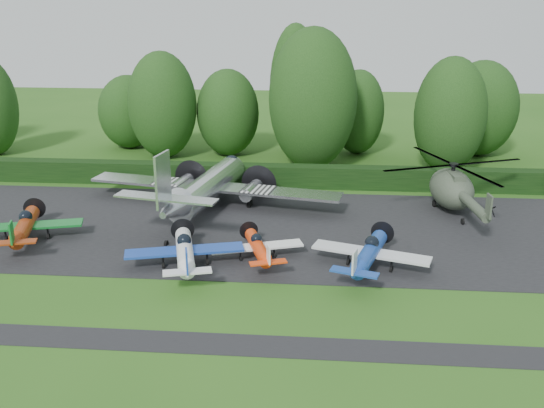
# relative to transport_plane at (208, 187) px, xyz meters

# --- Properties ---
(ground) EXTENTS (160.00, 160.00, 0.00)m
(ground) POSITION_rel_transport_plane_xyz_m (2.56, -14.09, -1.94)
(ground) COLOR #295919
(ground) RESTS_ON ground
(apron) EXTENTS (70.00, 18.00, 0.01)m
(apron) POSITION_rel_transport_plane_xyz_m (2.56, -4.09, -1.93)
(apron) COLOR black
(apron) RESTS_ON ground
(taxiway_verge) EXTENTS (70.00, 2.00, 0.00)m
(taxiway_verge) POSITION_rel_transport_plane_xyz_m (2.56, -20.09, -1.94)
(taxiway_verge) COLOR black
(taxiway_verge) RESTS_ON ground
(hedgerow) EXTENTS (90.00, 1.60, 2.00)m
(hedgerow) POSITION_rel_transport_plane_xyz_m (2.56, 6.91, -1.94)
(hedgerow) COLOR black
(hedgerow) RESTS_ON ground
(transport_plane) EXTENTS (21.69, 16.63, 6.95)m
(transport_plane) POSITION_rel_transport_plane_xyz_m (0.00, 0.00, 0.00)
(transport_plane) COLOR silver
(transport_plane) RESTS_ON ground
(light_plane_red) EXTENTS (7.76, 8.15, 2.98)m
(light_plane_red) POSITION_rel_transport_plane_xyz_m (-11.72, -7.93, -0.70)
(light_plane_red) COLOR #902F0D
(light_plane_red) RESTS_ON ground
(light_plane_white) EXTENTS (7.65, 8.04, 2.94)m
(light_plane_white) POSITION_rel_transport_plane_xyz_m (0.58, -11.35, -0.71)
(light_plane_white) COLOR white
(light_plane_white) RESTS_ON ground
(light_plane_orange) EXTENTS (6.22, 6.54, 2.39)m
(light_plane_orange) POSITION_rel_transport_plane_xyz_m (5.13, -9.79, -0.94)
(light_plane_orange) COLOR #EA3B0D
(light_plane_orange) RESTS_ON ground
(light_plane_blue) EXTENTS (7.62, 8.01, 2.93)m
(light_plane_blue) POSITION_rel_transport_plane_xyz_m (12.33, -10.68, -0.72)
(light_plane_blue) COLOR #19409B
(light_plane_blue) RESTS_ON ground
(helicopter) EXTENTS (12.38, 14.49, 3.99)m
(helicopter) POSITION_rel_transport_plane_xyz_m (19.76, 1.34, 0.20)
(helicopter) COLOR #394434
(helicopter) RESTS_ON ground
(tree_0) EXTENTS (8.71, 8.71, 14.01)m
(tree_0) POSITION_rel_transport_plane_xyz_m (8.20, 13.33, 5.06)
(tree_0) COLOR black
(tree_0) RESTS_ON ground
(tree_1) EXTENTS (7.26, 7.26, 11.33)m
(tree_1) POSITION_rel_transport_plane_xyz_m (-7.79, 16.54, 3.72)
(tree_1) COLOR black
(tree_1) RESTS_ON ground
(tree_2) EXTENTS (6.95, 6.95, 11.35)m
(tree_2) POSITION_rel_transport_plane_xyz_m (21.56, 13.16, 3.72)
(tree_2) COLOR black
(tree_2) RESTS_ON ground
(tree_3) EXTENTS (6.73, 6.73, 9.38)m
(tree_3) POSITION_rel_transport_plane_xyz_m (-1.02, 18.04, 2.74)
(tree_3) COLOR black
(tree_3) RESTS_ON ground
(tree_6) EXTENTS (6.90, 6.90, 8.30)m
(tree_6) POSITION_rel_transport_plane_xyz_m (-12.78, 20.55, 2.20)
(tree_6) COLOR black
(tree_6) RESTS_ON ground
(tree_8) EXTENTS (5.61, 5.61, 9.24)m
(tree_8) POSITION_rel_transport_plane_xyz_m (13.10, 19.86, 2.67)
(tree_8) COLOR black
(tree_8) RESTS_ON ground
(tree_9) EXTENTS (7.86, 7.86, 10.29)m
(tree_9) POSITION_rel_transport_plane_xyz_m (26.24, 20.29, 3.20)
(tree_9) COLOR black
(tree_9) RESTS_ON ground
(tree_11) EXTENTS (5.62, 5.62, 14.00)m
(tree_11) POSITION_rel_transport_plane_xyz_m (6.13, 20.50, 5.04)
(tree_11) COLOR black
(tree_11) RESTS_ON ground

